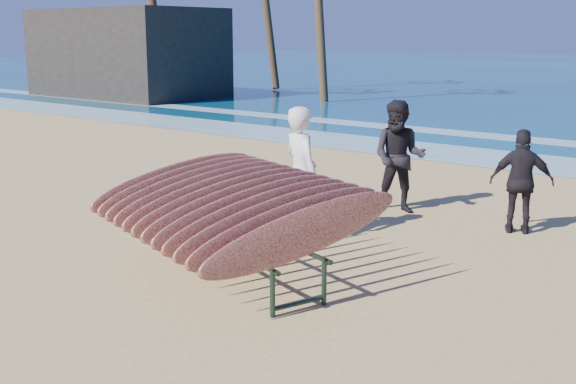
# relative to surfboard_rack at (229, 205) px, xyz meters

# --- Properties ---
(ground) EXTENTS (120.00, 120.00, 0.00)m
(ground) POSITION_rel_surfboard_rack_xyz_m (0.38, -0.16, -0.85)
(ground) COLOR tan
(ground) RESTS_ON ground
(foam_near) EXTENTS (160.00, 160.00, 0.00)m
(foam_near) POSITION_rel_surfboard_rack_xyz_m (0.38, 9.84, -0.84)
(foam_near) COLOR white
(foam_near) RESTS_ON ground
(surfboard_rack) EXTENTS (3.75, 3.30, 1.33)m
(surfboard_rack) POSITION_rel_surfboard_rack_xyz_m (0.00, 0.00, 0.00)
(surfboard_rack) COLOR #1C2E26
(surfboard_rack) RESTS_ON ground
(person_white) EXTENTS (0.80, 0.68, 1.87)m
(person_white) POSITION_rel_surfboard_rack_xyz_m (-0.29, 1.73, 0.09)
(person_white) COLOR white
(person_white) RESTS_ON ground
(person_dark_a) EXTENTS (1.06, 0.94, 1.81)m
(person_dark_a) POSITION_rel_surfboard_rack_xyz_m (-0.05, 3.96, 0.06)
(person_dark_a) COLOR black
(person_dark_a) RESTS_ON ground
(person_dark_b) EXTENTS (0.96, 0.70, 1.52)m
(person_dark_b) POSITION_rel_surfboard_rack_xyz_m (1.98, 3.99, -0.09)
(person_dark_b) COLOR black
(person_dark_b) RESTS_ON ground
(building) EXTENTS (8.91, 4.95, 3.96)m
(building) POSITION_rel_surfboard_rack_xyz_m (-21.55, 15.37, 1.13)
(building) COLOR #2D2823
(building) RESTS_ON ground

